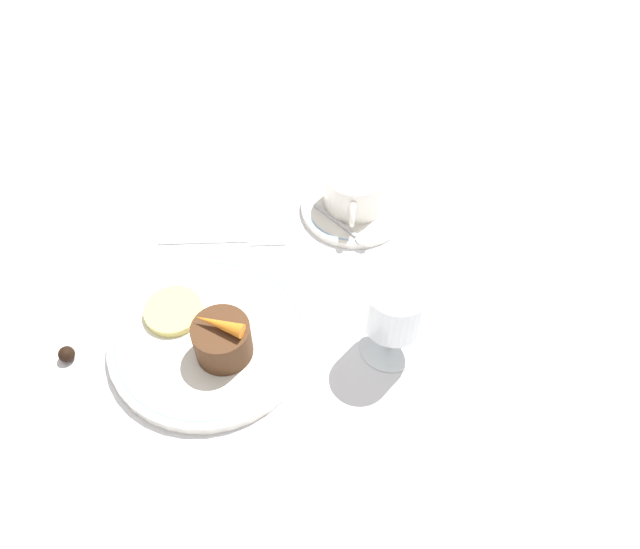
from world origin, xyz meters
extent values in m
plane|color=white|center=(0.00, 0.00, 0.00)|extent=(3.00, 3.00, 0.00)
cylinder|color=white|center=(0.00, -0.05, 0.01)|extent=(0.24, 0.24, 0.01)
torus|color=#8CB2D1|center=(0.00, -0.05, 0.01)|extent=(0.23, 0.23, 0.00)
cylinder|color=white|center=(-0.24, 0.11, 0.01)|extent=(0.15, 0.15, 0.01)
torus|color=#8CB2D1|center=(-0.24, 0.11, 0.01)|extent=(0.14, 0.14, 0.00)
cylinder|color=white|center=(-0.24, 0.11, 0.04)|extent=(0.09, 0.09, 0.06)
cylinder|color=#9E7A4C|center=(-0.24, 0.11, 0.04)|extent=(0.07, 0.07, 0.05)
torus|color=white|center=(-0.19, 0.11, 0.04)|extent=(0.03, 0.01, 0.04)
cube|color=silver|center=(-0.20, 0.09, 0.01)|extent=(0.06, 0.07, 0.00)
ellipsoid|color=silver|center=(-0.17, 0.13, 0.01)|extent=(0.03, 0.03, 0.00)
cylinder|color=silver|center=(-0.01, 0.17, 0.00)|extent=(0.07, 0.07, 0.01)
cylinder|color=silver|center=(-0.01, 0.17, 0.03)|extent=(0.01, 0.01, 0.05)
cylinder|color=silver|center=(-0.01, 0.17, 0.08)|extent=(0.07, 0.07, 0.06)
cylinder|color=maroon|center=(-0.01, 0.17, 0.07)|extent=(0.06, 0.06, 0.03)
cube|color=silver|center=(-0.16, -0.09, 0.00)|extent=(0.02, 0.12, 0.01)
cube|color=silver|center=(-0.17, 0.00, 0.00)|extent=(0.03, 0.05, 0.01)
cylinder|color=#4C2D19|center=(0.02, -0.02, 0.04)|extent=(0.07, 0.07, 0.05)
cone|color=orange|center=(0.02, -0.02, 0.07)|extent=(0.03, 0.06, 0.02)
cylinder|color=#EFE075|center=(-0.03, -0.09, 0.02)|extent=(0.07, 0.07, 0.01)
sphere|color=black|center=(0.04, -0.21, 0.01)|extent=(0.02, 0.02, 0.02)
camera|label=1|loc=(0.39, 0.12, 0.64)|focal=35.00mm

